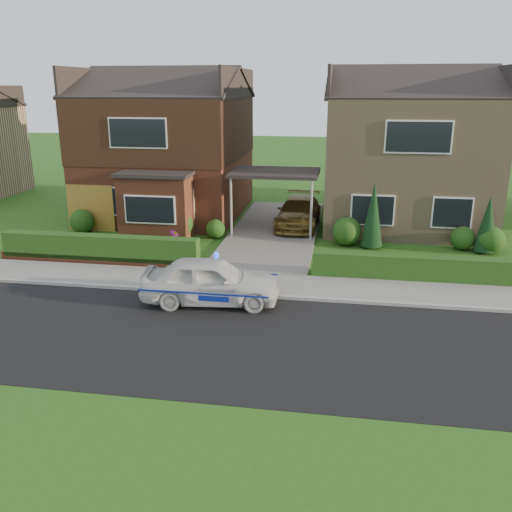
# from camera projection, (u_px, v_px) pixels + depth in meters

# --- Properties ---
(ground) EXTENTS (120.00, 120.00, 0.00)m
(ground) POSITION_uv_depth(u_px,v_px,m) (221.00, 339.00, 14.12)
(ground) COLOR #214813
(ground) RESTS_ON ground
(road) EXTENTS (60.00, 6.00, 0.02)m
(road) POSITION_uv_depth(u_px,v_px,m) (221.00, 339.00, 14.12)
(road) COLOR black
(road) RESTS_ON ground
(kerb) EXTENTS (60.00, 0.16, 0.12)m
(kerb) POSITION_uv_depth(u_px,v_px,m) (242.00, 295.00, 16.97)
(kerb) COLOR #9E9993
(kerb) RESTS_ON ground
(sidewalk) EXTENTS (60.00, 2.00, 0.10)m
(sidewalk) POSITION_uv_depth(u_px,v_px,m) (248.00, 284.00, 17.96)
(sidewalk) COLOR slate
(sidewalk) RESTS_ON ground
(grass_verge) EXTENTS (60.00, 4.00, 0.01)m
(grass_verge) POSITION_uv_depth(u_px,v_px,m) (157.00, 466.00, 9.41)
(grass_verge) COLOR #214813
(grass_verge) RESTS_ON ground
(driveway) EXTENTS (3.80, 12.00, 0.12)m
(driveway) POSITION_uv_depth(u_px,v_px,m) (275.00, 231.00, 24.46)
(driveway) COLOR #666059
(driveway) RESTS_ON ground
(house_left) EXTENTS (7.50, 9.53, 7.25)m
(house_left) POSITION_uv_depth(u_px,v_px,m) (168.00, 139.00, 26.95)
(house_left) COLOR brown
(house_left) RESTS_ON ground
(house_right) EXTENTS (7.50, 8.06, 7.25)m
(house_right) POSITION_uv_depth(u_px,v_px,m) (407.00, 145.00, 25.31)
(house_right) COLOR #9A805E
(house_right) RESTS_ON ground
(carport_link) EXTENTS (3.80, 3.00, 2.77)m
(carport_link) POSITION_uv_depth(u_px,v_px,m) (275.00, 174.00, 23.64)
(carport_link) COLOR black
(carport_link) RESTS_ON ground
(garage_door) EXTENTS (2.20, 0.10, 2.10)m
(garage_door) POSITION_uv_depth(u_px,v_px,m) (91.00, 208.00, 24.44)
(garage_door) COLOR olive
(garage_door) RESTS_ON ground
(dwarf_wall) EXTENTS (7.70, 0.25, 0.36)m
(dwarf_wall) POSITION_uv_depth(u_px,v_px,m) (99.00, 260.00, 19.94)
(dwarf_wall) COLOR brown
(dwarf_wall) RESTS_ON ground
(hedge_left) EXTENTS (7.50, 0.55, 0.90)m
(hedge_left) POSITION_uv_depth(u_px,v_px,m) (101.00, 264.00, 20.14)
(hedge_left) COLOR #183611
(hedge_left) RESTS_ON ground
(hedge_right) EXTENTS (7.50, 0.55, 0.80)m
(hedge_right) POSITION_uv_depth(u_px,v_px,m) (423.00, 282.00, 18.27)
(hedge_right) COLOR #183611
(hedge_right) RESTS_ON ground
(shrub_left_far) EXTENTS (1.08, 1.08, 1.08)m
(shrub_left_far) POSITION_uv_depth(u_px,v_px,m) (82.00, 221.00, 24.20)
(shrub_left_far) COLOR #183611
(shrub_left_far) RESTS_ON ground
(shrub_left_mid) EXTENTS (1.32, 1.32, 1.32)m
(shrub_left_mid) POSITION_uv_depth(u_px,v_px,m) (178.00, 224.00, 23.29)
(shrub_left_mid) COLOR #183611
(shrub_left_mid) RESTS_ON ground
(shrub_left_near) EXTENTS (0.84, 0.84, 0.84)m
(shrub_left_near) POSITION_uv_depth(u_px,v_px,m) (216.00, 229.00, 23.40)
(shrub_left_near) COLOR #183611
(shrub_left_near) RESTS_ON ground
(shrub_right_near) EXTENTS (1.20, 1.20, 1.20)m
(shrub_right_near) POSITION_uv_depth(u_px,v_px,m) (347.00, 231.00, 22.30)
(shrub_right_near) COLOR #183611
(shrub_right_near) RESTS_ON ground
(shrub_right_mid) EXTENTS (0.96, 0.96, 0.96)m
(shrub_right_mid) POSITION_uv_depth(u_px,v_px,m) (462.00, 238.00, 21.72)
(shrub_right_mid) COLOR #183611
(shrub_right_mid) RESTS_ON ground
(shrub_right_far) EXTENTS (1.08, 1.08, 1.08)m
(shrub_right_far) POSITION_uv_depth(u_px,v_px,m) (491.00, 240.00, 21.27)
(shrub_right_far) COLOR #183611
(shrub_right_far) RESTS_ON ground
(conifer_a) EXTENTS (0.90, 0.90, 2.60)m
(conifer_a) POSITION_uv_depth(u_px,v_px,m) (373.00, 217.00, 21.75)
(conifer_a) COLOR black
(conifer_a) RESTS_ON ground
(conifer_b) EXTENTS (0.90, 0.90, 2.20)m
(conifer_b) POSITION_uv_depth(u_px,v_px,m) (487.00, 226.00, 21.13)
(conifer_b) COLOR black
(conifer_b) RESTS_ON ground
(police_car) EXTENTS (3.81, 4.29, 1.58)m
(police_car) POSITION_uv_depth(u_px,v_px,m) (211.00, 281.00, 16.29)
(police_car) COLOR silver
(police_car) RESTS_ON ground
(driveway_car) EXTENTS (1.97, 4.56, 1.31)m
(driveway_car) POSITION_uv_depth(u_px,v_px,m) (299.00, 212.00, 24.89)
(driveway_car) COLOR brown
(driveway_car) RESTS_ON driveway
(potted_plant_a) EXTENTS (0.49, 0.40, 0.81)m
(potted_plant_a) POSITION_uv_depth(u_px,v_px,m) (113.00, 249.00, 20.52)
(potted_plant_a) COLOR gray
(potted_plant_a) RESTS_ON ground
(potted_plant_b) EXTENTS (0.58, 0.57, 0.81)m
(potted_plant_b) POSITION_uv_depth(u_px,v_px,m) (68.00, 247.00, 20.77)
(potted_plant_b) COLOR gray
(potted_plant_b) RESTS_ON ground
(potted_plant_c) EXTENTS (0.57, 0.57, 0.85)m
(potted_plant_c) POSITION_uv_depth(u_px,v_px,m) (174.00, 241.00, 21.49)
(potted_plant_c) COLOR gray
(potted_plant_c) RESTS_ON ground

